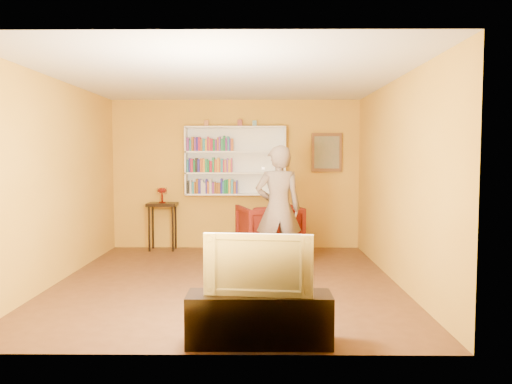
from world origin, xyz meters
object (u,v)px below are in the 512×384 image
(console_table, at_px, (162,211))
(television, at_px, (259,263))
(armchair, at_px, (269,231))
(person, at_px, (278,209))
(tv_cabinet, at_px, (259,319))
(ruby_lustre, at_px, (162,192))
(bookshelf, at_px, (236,161))

(console_table, height_order, television, television)
(armchair, relative_size, person, 0.53)
(armchair, bearing_deg, tv_cabinet, 71.99)
(person, bearing_deg, ruby_lustre, -43.46)
(tv_cabinet, bearing_deg, bookshelf, 95.39)
(person, bearing_deg, console_table, -43.46)
(console_table, relative_size, tv_cabinet, 0.66)
(console_table, bearing_deg, television, -68.80)
(person, distance_m, tv_cabinet, 2.94)
(console_table, distance_m, armchair, 2.02)
(bookshelf, xyz_separation_m, television, (0.44, -4.66, -0.86))
(television, bearing_deg, bookshelf, 101.71)
(armchair, height_order, person, person)
(ruby_lustre, height_order, television, ruby_lustre)
(bookshelf, distance_m, console_table, 1.59)
(console_table, relative_size, person, 0.46)
(person, height_order, tv_cabinet, person)
(armchair, bearing_deg, television, 71.99)
(armchair, bearing_deg, ruby_lustre, -34.26)
(tv_cabinet, relative_size, television, 1.35)
(console_table, bearing_deg, tv_cabinet, -68.80)
(bookshelf, relative_size, person, 0.98)
(ruby_lustre, relative_size, person, 0.15)
(ruby_lustre, height_order, person, person)
(bookshelf, distance_m, person, 2.06)
(armchair, bearing_deg, bookshelf, -69.04)
(armchair, height_order, television, television)
(armchair, bearing_deg, person, 80.88)
(bookshelf, bearing_deg, console_table, -173.03)
(bookshelf, relative_size, console_table, 2.12)
(ruby_lustre, bearing_deg, armchair, -18.52)
(person, bearing_deg, bookshelf, -72.71)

